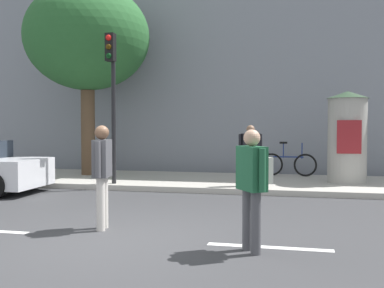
# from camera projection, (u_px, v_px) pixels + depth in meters

# --- Properties ---
(ground_plane) EXTENTS (80.00, 80.00, 0.00)m
(ground_plane) POSITION_uv_depth(u_px,v_px,m) (113.00, 238.00, 7.29)
(ground_plane) COLOR #38383A
(sidewalk_curb) EXTENTS (36.00, 4.00, 0.15)m
(sidewalk_curb) POSITION_uv_depth(u_px,v_px,m) (205.00, 181.00, 14.09)
(sidewalk_curb) COLOR #B2ADA3
(sidewalk_curb) RESTS_ON ground_plane
(lane_markings) EXTENTS (25.80, 0.16, 0.01)m
(lane_markings) POSITION_uv_depth(u_px,v_px,m) (113.00, 238.00, 7.29)
(lane_markings) COLOR silver
(lane_markings) RESTS_ON ground_plane
(building_backdrop) EXTENTS (36.00, 5.00, 9.31)m
(building_backdrop) POSITION_uv_depth(u_px,v_px,m) (230.00, 53.00, 18.78)
(building_backdrop) COLOR gray
(building_backdrop) RESTS_ON ground_plane
(traffic_light) EXTENTS (0.24, 0.45, 4.09)m
(traffic_light) POSITION_uv_depth(u_px,v_px,m) (112.00, 83.00, 12.77)
(traffic_light) COLOR black
(traffic_light) RESTS_ON sidewalk_curb
(poster_column) EXTENTS (1.17, 1.17, 2.56)m
(poster_column) POSITION_uv_depth(u_px,v_px,m) (347.00, 136.00, 13.10)
(poster_column) COLOR #9E9B93
(poster_column) RESTS_ON sidewalk_curb
(street_tree) EXTENTS (4.03, 4.03, 6.19)m
(street_tree) POSITION_uv_depth(u_px,v_px,m) (87.00, 38.00, 15.20)
(street_tree) COLOR brown
(street_tree) RESTS_ON sidewalk_curb
(pedestrian_in_dark_shirt) EXTENTS (0.31, 0.61, 1.76)m
(pedestrian_in_dark_shirt) POSITION_uv_depth(u_px,v_px,m) (102.00, 168.00, 7.88)
(pedestrian_in_dark_shirt) COLOR silver
(pedestrian_in_dark_shirt) RESTS_ON ground_plane
(pedestrian_in_red_top) EXTENTS (0.53, 0.58, 1.70)m
(pedestrian_in_red_top) POSITION_uv_depth(u_px,v_px,m) (253.00, 178.00, 6.46)
(pedestrian_in_red_top) COLOR #4C4C51
(pedestrian_in_red_top) RESTS_ON ground_plane
(pedestrian_in_light_jacket) EXTENTS (0.61, 0.40, 1.62)m
(pedestrian_in_light_jacket) POSITION_uv_depth(u_px,v_px,m) (250.00, 150.00, 12.47)
(pedestrian_in_light_jacket) COLOR maroon
(pedestrian_in_light_jacket) RESTS_ON sidewalk_curb
(bicycle_leaning) EXTENTS (1.77, 0.11, 1.09)m
(bicycle_leaning) POSITION_uv_depth(u_px,v_px,m) (288.00, 164.00, 14.91)
(bicycle_leaning) COLOR black
(bicycle_leaning) RESTS_ON sidewalk_curb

